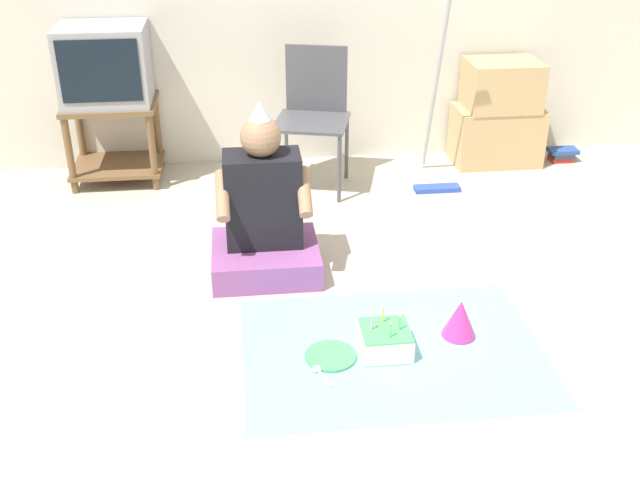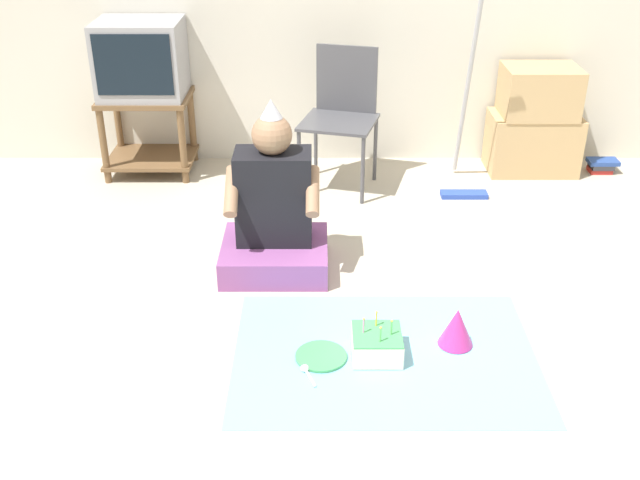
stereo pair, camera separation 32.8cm
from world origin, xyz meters
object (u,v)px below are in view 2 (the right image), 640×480
at_px(person_seated, 273,215).
at_px(birthday_cake, 376,344).
at_px(party_hat_blue, 456,327).
at_px(book_pile, 600,165).
at_px(dust_mop, 465,130).
at_px(tv, 140,59).
at_px(folding_chair, 341,108).
at_px(paper_plate, 320,356).
at_px(cardboard_box_stack, 534,122).

bearing_deg(person_seated, birthday_cake, -58.99).
bearing_deg(party_hat_blue, book_pile, 56.76).
height_order(dust_mop, birthday_cake, dust_mop).
bearing_deg(dust_mop, person_seated, -139.17).
xyz_separation_m(person_seated, party_hat_blue, (0.80, -0.69, -0.19)).
height_order(book_pile, birthday_cake, birthday_cake).
bearing_deg(tv, person_seated, -55.37).
height_order(tv, book_pile, tv).
relative_size(tv, dust_mop, 0.40).
xyz_separation_m(folding_chair, person_seated, (-0.36, -1.06, -0.21)).
height_order(folding_chair, party_hat_blue, folding_chair).
bearing_deg(folding_chair, party_hat_blue, -75.76).
relative_size(birthday_cake, party_hat_blue, 1.20).
bearing_deg(party_hat_blue, tv, 130.65).
bearing_deg(book_pile, folding_chair, -174.18).
distance_m(book_pile, paper_plate, 2.72).
xyz_separation_m(tv, folding_chair, (1.23, -0.20, -0.25)).
xyz_separation_m(cardboard_box_stack, paper_plate, (-1.37, -2.05, -0.32)).
xyz_separation_m(birthday_cake, party_hat_blue, (0.34, 0.08, 0.03)).
bearing_deg(folding_chair, dust_mop, -8.33).
relative_size(dust_mop, birthday_cake, 6.31).
xyz_separation_m(folding_chair, birthday_cake, (0.10, -1.82, -0.43)).
bearing_deg(birthday_cake, tv, 123.30).
relative_size(cardboard_box_stack, dust_mop, 0.52).
height_order(dust_mop, person_seated, dust_mop).
height_order(tv, cardboard_box_stack, tv).
xyz_separation_m(book_pile, birthday_cake, (-1.60, -2.00, 0.01)).
xyz_separation_m(folding_chair, paper_plate, (-0.13, -1.84, -0.47)).
distance_m(cardboard_box_stack, paper_plate, 2.49).
bearing_deg(folding_chair, book_pile, 5.82).
xyz_separation_m(dust_mop, birthday_cake, (-0.64, -1.72, -0.33)).
relative_size(folding_chair, person_seated, 0.98).
bearing_deg(tv, book_pile, -0.52).
distance_m(cardboard_box_stack, birthday_cake, 2.35).
xyz_separation_m(cardboard_box_stack, book_pile, (0.46, -0.04, -0.28)).
bearing_deg(person_seated, dust_mop, 40.83).
bearing_deg(dust_mop, folding_chair, 171.67).
bearing_deg(dust_mop, party_hat_blue, -100.33).
height_order(tv, folding_chair, tv).
distance_m(folding_chair, birthday_cake, 1.88).
bearing_deg(book_pile, paper_plate, -132.24).
height_order(book_pile, party_hat_blue, party_hat_blue).
xyz_separation_m(person_seated, birthday_cake, (0.46, -0.77, -0.22)).
height_order(cardboard_box_stack, paper_plate, cardboard_box_stack).
height_order(book_pile, paper_plate, book_pile).
xyz_separation_m(cardboard_box_stack, birthday_cake, (-1.14, -2.04, -0.27)).
relative_size(folding_chair, cardboard_box_stack, 1.23).
distance_m(folding_chair, cardboard_box_stack, 1.27).
relative_size(tv, folding_chair, 0.61).
relative_size(person_seated, paper_plate, 4.01).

